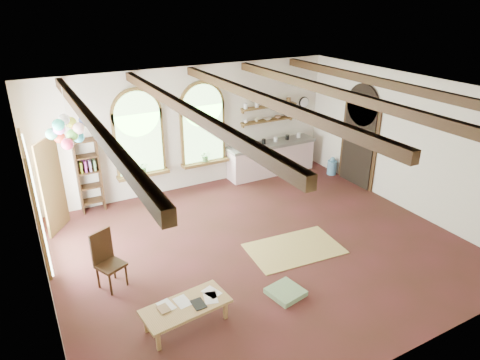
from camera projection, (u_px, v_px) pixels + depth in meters
floor at (259, 246)px, 8.92m from camera, size 8.00×8.00×0.00m
ceiling_beams at (263, 99)px, 7.66m from camera, size 6.20×6.80×0.18m
window_left at (139, 137)px, 10.39m from camera, size 1.30×0.28×2.20m
window_right at (203, 127)px, 11.14m from camera, size 1.30×0.28×2.20m
left_doorway at (35, 204)px, 8.17m from camera, size 0.10×1.90×2.50m
right_doorway at (358, 145)px, 11.41m from camera, size 0.10×1.30×2.40m
kitchen_counter at (271, 158)px, 12.30m from camera, size 2.68×0.62×0.94m
wall_shelf_lower at (269, 120)px, 12.01m from camera, size 1.70×0.24×0.04m
wall_shelf_upper at (269, 106)px, 11.85m from camera, size 1.70×0.24×0.04m
wall_clock at (304, 102)px, 12.47m from camera, size 0.32×0.04×0.32m
bookshelf at (89, 176)px, 10.04m from camera, size 0.53×0.32×1.80m
coffee_table at (186, 307)px, 6.68m from camera, size 1.42×0.77×0.39m
side_chair at (111, 271)px, 7.59m from camera, size 0.57×0.57×1.08m
floor_mat at (294, 249)px, 8.81m from camera, size 1.99×1.33×0.02m
floor_cushion at (286, 292)px, 7.48m from camera, size 0.64×0.64×0.10m
water_jug_a at (294, 160)px, 12.73m from camera, size 0.33×0.33×0.64m
water_jug_b at (332, 167)px, 12.34m from camera, size 0.27×0.27×0.52m
balloon_cluster at (69, 130)px, 8.46m from camera, size 0.86×0.86×1.15m
table_book at (159, 311)px, 6.52m from camera, size 0.19×0.25×0.02m
tablet at (199, 304)px, 6.67m from camera, size 0.19×0.27×0.01m
potted_plant_left at (143, 168)px, 10.63m from camera, size 0.27×0.23×0.30m
potted_plant_right at (206, 156)px, 11.37m from camera, size 0.27×0.23×0.30m
shelf_cup_a at (245, 121)px, 11.65m from camera, size 0.12×0.10×0.10m
shelf_cup_b at (257, 120)px, 11.81m from camera, size 0.10×0.10×0.09m
shelf_bowl_a at (267, 119)px, 11.97m from camera, size 0.22×0.22×0.05m
shelf_bowl_b at (278, 117)px, 12.12m from camera, size 0.20×0.20×0.06m
shelf_vase at (288, 113)px, 12.25m from camera, size 0.18×0.18×0.19m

